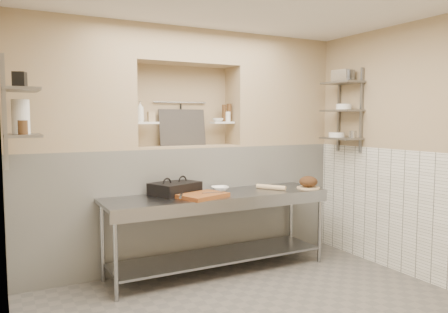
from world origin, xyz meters
TOP-DOWN VIEW (x-y plane):
  - wall_right at (2.05, 0.00)m, footprint 0.10×3.90m
  - wall_back at (0.00, 2.00)m, footprint 4.00×0.10m
  - backwall_lower at (0.00, 1.75)m, footprint 4.00×0.40m
  - alcove_sill at (0.00, 1.75)m, footprint 1.30×0.40m
  - backwall_pillar_left at (-1.33, 1.75)m, footprint 1.35×0.40m
  - backwall_pillar_right at (1.33, 1.75)m, footprint 1.35×0.40m
  - backwall_header at (0.00, 1.75)m, footprint 1.30×0.40m
  - wainscot_left at (-1.99, 0.00)m, footprint 0.02×3.90m
  - wainscot_right at (1.99, 0.00)m, footprint 0.02×3.90m
  - alcove_shelf_left at (-0.50, 1.75)m, footprint 0.28×0.16m
  - alcove_shelf_right at (0.50, 1.75)m, footprint 0.28×0.16m
  - utensil_rail at (0.00, 1.92)m, footprint 0.70×0.02m
  - hanging_steel at (0.00, 1.90)m, footprint 0.02×0.02m
  - splash_panel at (0.00, 1.85)m, footprint 0.60×0.08m
  - shelf_rail_left_a at (-1.98, 1.25)m, footprint 0.03×0.03m
  - shelf_rail_left_b at (-1.98, 0.85)m, footprint 0.03×0.03m
  - wall_shelf_left_lower at (-1.84, 1.05)m, footprint 0.30×0.50m
  - wall_shelf_left_upper at (-1.84, 1.05)m, footprint 0.30×0.50m
  - shelf_rail_right_a at (1.98, 1.25)m, footprint 0.03×0.03m
  - shelf_rail_right_b at (1.98, 0.85)m, footprint 0.03×0.03m
  - wall_shelf_right_lower at (1.84, 1.05)m, footprint 0.30×0.50m
  - wall_shelf_right_mid at (1.84, 1.05)m, footprint 0.30×0.50m
  - wall_shelf_right_upper at (1.84, 1.05)m, footprint 0.30×0.50m
  - prep_table at (0.16, 1.18)m, footprint 2.60×0.70m
  - panini_press at (-0.29, 1.37)m, footprint 0.61×0.54m
  - cutting_board at (-0.10, 1.05)m, footprint 0.58×0.50m
  - knife_blade at (0.02, 1.05)m, footprint 0.24×0.05m
  - tongs at (-0.37, 1.00)m, footprint 0.14×0.26m
  - mixing_bowl at (0.28, 1.38)m, footprint 0.25×0.25m
  - rolling_pin at (0.86, 1.17)m, footprint 0.25×0.34m
  - bread_board at (1.32, 1.03)m, footprint 0.28×0.28m
  - bread_loaf at (1.32, 1.03)m, footprint 0.22×0.22m
  - bottle_soap at (-0.57, 1.74)m, footprint 0.09×0.10m
  - jar_alcove at (-0.43, 1.74)m, footprint 0.08×0.08m
  - bowl_alcove at (0.44, 1.74)m, footprint 0.18×0.18m
  - condiment_a at (0.60, 1.75)m, footprint 0.06×0.06m
  - condiment_b at (0.54, 1.77)m, footprint 0.05×0.05m
  - condiment_c at (0.59, 1.75)m, footprint 0.07×0.07m
  - jug_left at (-1.84, 1.19)m, footprint 0.15×0.15m
  - jar_left at (-1.84, 0.92)m, footprint 0.08×0.08m
  - box_left_upper at (-1.84, 1.13)m, footprint 0.13×0.13m
  - bowl_right at (1.84, 1.13)m, footprint 0.20×0.20m
  - canister_right at (1.84, 0.84)m, footprint 0.09×0.09m
  - bowl_right_mid at (1.84, 1.01)m, footprint 0.19×0.19m
  - basket_right at (1.84, 1.04)m, footprint 0.22×0.26m

SIDE VIEW (x-z plane):
  - prep_table at x=0.16m, z-range 0.19..1.09m
  - backwall_lower at x=0.00m, z-range 0.00..1.40m
  - wainscot_left at x=-1.99m, z-range 0.00..1.40m
  - wainscot_right at x=1.99m, z-range 0.00..1.40m
  - bread_board at x=1.32m, z-range 0.90..0.92m
  - cutting_board at x=-0.10m, z-range 0.90..0.94m
  - mixing_bowl at x=0.28m, z-range 0.90..0.95m
  - rolling_pin at x=0.86m, z-range 0.90..0.96m
  - knife_blade at x=0.02m, z-range 0.95..0.95m
  - tongs at x=-0.37m, z-range 0.95..0.97m
  - panini_press at x=-0.29m, z-range 0.90..1.04m
  - bread_loaf at x=1.32m, z-range 0.92..1.05m
  - wall_right at x=2.05m, z-range 0.00..2.80m
  - wall_back at x=0.00m, z-range 0.00..2.80m
  - alcove_sill at x=0.00m, z-range 1.40..1.42m
  - wall_shelf_right_lower at x=1.84m, z-range 1.49..1.51m
  - bowl_right at x=1.84m, z-range 1.51..1.57m
  - canister_right at x=1.84m, z-range 1.51..1.60m
  - wall_shelf_left_lower at x=-1.84m, z-range 1.59..1.61m
  - splash_panel at x=0.00m, z-range 1.42..1.86m
  - jar_left at x=-1.84m, z-range 1.61..1.73m
  - alcove_shelf_left at x=-0.50m, z-range 1.69..1.71m
  - alcove_shelf_right at x=0.50m, z-range 1.69..1.71m
  - bowl_alcove at x=0.44m, z-range 1.71..1.76m
  - jug_left at x=-1.84m, z-range 1.61..1.92m
  - jar_alcove at x=-0.43m, z-range 1.71..1.83m
  - condiment_c at x=0.59m, z-range 1.71..1.84m
  - hanging_steel at x=0.00m, z-range 1.63..1.93m
  - shelf_rail_left_a at x=-1.98m, z-range 1.33..2.27m
  - shelf_rail_left_b at x=-1.98m, z-range 1.33..2.27m
  - condiment_b at x=0.54m, z-range 1.71..1.93m
  - condiment_a at x=0.60m, z-range 1.71..1.94m
  - bottle_soap at x=-0.57m, z-range 1.71..1.95m
  - shelf_rail_right_a at x=1.98m, z-range 1.33..2.38m
  - shelf_rail_right_b at x=1.98m, z-range 1.33..2.38m
  - wall_shelf_right_mid at x=1.84m, z-range 1.84..1.86m
  - bowl_right_mid at x=1.84m, z-range 1.86..1.93m
  - utensil_rail at x=0.00m, z-range 1.94..1.96m
  - wall_shelf_left_upper at x=-1.84m, z-range 1.99..2.01m
  - box_left_upper at x=-1.84m, z-range 2.01..2.16m
  - backwall_pillar_left at x=-1.33m, z-range 1.40..2.80m
  - backwall_pillar_right at x=1.33m, z-range 1.40..2.80m
  - wall_shelf_right_upper at x=1.84m, z-range 2.19..2.21m
  - basket_right at x=1.84m, z-range 2.21..2.36m
  - backwall_header at x=0.00m, z-range 2.40..2.80m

